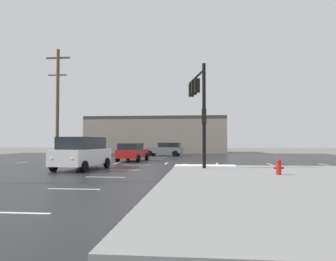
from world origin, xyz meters
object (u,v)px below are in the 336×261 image
object	(u,v)px
suv_green	(89,147)
suv_white	(82,152)
traffic_signal_mast	(199,100)
utility_pole_distant	(57,110)
sedan_grey	(165,149)
utility_pole_far	(58,102)
sedan_red	(132,152)
fire_hydrant	(279,167)

from	to	relation	value
suv_green	suv_white	world-z (taller)	same
traffic_signal_mast	utility_pole_distant	world-z (taller)	utility_pole_distant
traffic_signal_mast	sedan_grey	xyz separation A→B (m)	(-4.08, 17.44, -3.69)
suv_green	utility_pole_distant	xyz separation A→B (m)	(-3.08, -2.58, 4.34)
utility_pole_far	sedan_red	bearing A→B (deg)	0.25
traffic_signal_mast	suv_white	distance (m)	8.27
sedan_red	utility_pole_distant	size ratio (longest dim) A/B	0.44
fire_hydrant	utility_pole_far	distance (m)	20.93
traffic_signal_mast	fire_hydrant	distance (m)	7.47
utility_pole_distant	utility_pole_far	bearing A→B (deg)	-65.26
traffic_signal_mast	utility_pole_far	distance (m)	14.47
suv_green	suv_white	size ratio (longest dim) A/B	0.99
sedan_red	sedan_grey	world-z (taller)	same
traffic_signal_mast	suv_white	size ratio (longest dim) A/B	1.30
sedan_red	utility_pole_far	distance (m)	8.21
suv_white	utility_pole_far	world-z (taller)	utility_pole_far
suv_green	sedan_red	world-z (taller)	suv_green
suv_green	sedan_grey	size ratio (longest dim) A/B	1.06
utility_pole_far	sedan_grey	bearing A→B (deg)	50.89
fire_hydrant	sedan_grey	world-z (taller)	sedan_grey
suv_white	utility_pole_far	xyz separation A→B (m)	(-5.48, 8.49, 4.22)
utility_pole_distant	suv_white	bearing A→B (deg)	-61.07
sedan_grey	utility_pole_far	xyz separation A→B (m)	(-8.70, -10.70, 4.45)
suv_green	utility_pole_distant	bearing A→B (deg)	-54.50
traffic_signal_mast	sedan_grey	world-z (taller)	traffic_signal_mast
utility_pole_far	utility_pole_distant	size ratio (longest dim) A/B	0.98
fire_hydrant	suv_white	world-z (taller)	suv_white
traffic_signal_mast	fire_hydrant	bearing A→B (deg)	-154.03
suv_green	utility_pole_far	bearing A→B (deg)	-0.00
sedan_red	utility_pole_far	world-z (taller)	utility_pole_far
fire_hydrant	sedan_red	bearing A→B (deg)	129.93
suv_green	utility_pole_far	world-z (taller)	utility_pole_far
suv_green	utility_pole_far	distance (m)	11.93
suv_white	utility_pole_distant	world-z (taller)	utility_pole_distant
fire_hydrant	suv_white	distance (m)	11.68
fire_hydrant	utility_pole_distant	xyz separation A→B (m)	(-20.64, 20.23, 4.89)
suv_white	utility_pole_distant	xyz separation A→B (m)	(-9.42, 17.04, 4.34)
fire_hydrant	utility_pole_distant	distance (m)	29.31
suv_green	sedan_red	xyz separation A→B (m)	(7.76, -11.09, -0.24)
sedan_grey	utility_pole_far	bearing A→B (deg)	56.87
fire_hydrant	sedan_red	size ratio (longest dim) A/B	0.17
traffic_signal_mast	sedan_red	size ratio (longest dim) A/B	1.40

